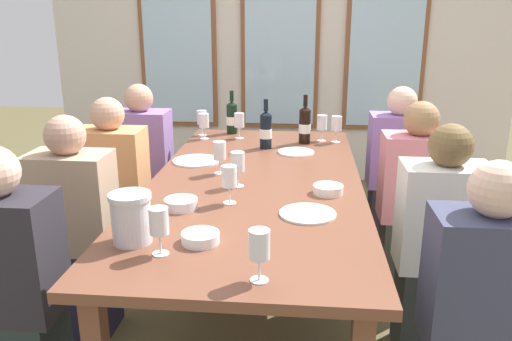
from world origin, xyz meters
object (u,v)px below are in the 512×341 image
object	(u,v)px
wine_bottle_2	(266,130)
seated_person_4	(12,295)
tasting_bowl_1	(201,238)
wine_glass_0	(259,246)
white_plate_2	(296,152)
tasting_bowl_0	(181,204)
seated_person_6	(143,169)
wine_glass_9	(220,151)
wine_glass_6	(239,121)
white_plate_1	(308,214)
seated_person_7	(396,174)
white_plate_0	(196,161)
wine_bottle_0	(232,117)
seated_person_0	(76,233)
seated_person_1	(439,251)
tasting_bowl_2	(328,189)
wine_glass_8	(229,178)
wine_glass_4	(204,121)
dining_table	(256,192)
wine_bottle_1	(305,125)
wine_glass_1	(202,119)
metal_pitcher	(131,218)
wine_glass_3	(337,124)
seated_person_3	(413,205)
seated_person_2	(114,197)
wine_glass_7	(238,163)
seated_person_5	(479,323)
wine_glass_2	(159,223)
wine_glass_5	(322,124)

from	to	relation	value
wine_bottle_2	seated_person_4	bearing A→B (deg)	-119.91
tasting_bowl_1	wine_glass_0	distance (m)	0.37
white_plate_2	tasting_bowl_1	size ratio (longest dim) A/B	1.56
tasting_bowl_0	seated_person_6	size ratio (longest dim) A/B	0.13
wine_glass_0	seated_person_6	xyz separation A→B (m)	(-0.96, 1.85, -0.34)
wine_glass_9	wine_glass_6	bearing A→B (deg)	89.76
tasting_bowl_0	wine_glass_0	distance (m)	0.72
white_plate_1	seated_person_7	bearing A→B (deg)	65.53
white_plate_0	wine_bottle_0	xyz separation A→B (m)	(0.10, 0.74, 0.11)
seated_person_0	seated_person_1	size ratio (longest dim) A/B	1.00
tasting_bowl_2	wine_glass_8	xyz separation A→B (m)	(-0.44, -0.17, 0.10)
wine_glass_0	wine_glass_4	size ratio (longest dim) A/B	1.00
white_plate_2	wine_glass_8	xyz separation A→B (m)	(-0.28, -0.90, 0.11)
white_plate_1	seated_person_6	xyz separation A→B (m)	(-1.12, 1.27, -0.22)
wine_glass_8	seated_person_6	xyz separation A→B (m)	(-0.77, 1.17, -0.33)
dining_table	white_plate_1	bearing A→B (deg)	-59.77
wine_bottle_1	wine_bottle_2	world-z (taller)	wine_bottle_1
tasting_bowl_2	seated_person_0	size ratio (longest dim) A/B	0.13
wine_bottle_1	wine_glass_1	bearing A→B (deg)	167.54
tasting_bowl_0	wine_glass_6	world-z (taller)	wine_glass_6
white_plate_2	wine_glass_0	distance (m)	1.58
white_plate_0	wine_bottle_1	size ratio (longest dim) A/B	0.85
white_plate_0	white_plate_2	bearing A→B (deg)	23.49
metal_pitcher	wine_glass_6	distance (m)	1.69
wine_glass_4	tasting_bowl_1	bearing A→B (deg)	-79.64
white_plate_2	wine_glass_3	world-z (taller)	wine_glass_3
seated_person_3	seated_person_7	world-z (taller)	same
white_plate_0	metal_pitcher	size ratio (longest dim) A/B	1.42
wine_glass_3	wine_glass_9	world-z (taller)	same
wine_glass_1	seated_person_2	size ratio (longest dim) A/B	0.16
tasting_bowl_2	wine_glass_7	xyz separation A→B (m)	(-0.44, 0.07, 0.10)
wine_bottle_2	wine_glass_0	world-z (taller)	wine_bottle_2
white_plate_2	wine_glass_9	distance (m)	0.62
seated_person_3	metal_pitcher	bearing A→B (deg)	-139.48
white_plate_0	wine_glass_8	distance (m)	0.72
wine_glass_0	seated_person_1	distance (m)	1.10
wine_glass_0	wine_glass_7	bearing A→B (deg)	101.44
tasting_bowl_1	wine_glass_0	size ratio (longest dim) A/B	0.81
white_plate_0	tasting_bowl_0	xyz separation A→B (m)	(0.08, -0.73, 0.02)
tasting_bowl_1	seated_person_6	xyz separation A→B (m)	(-0.72, 1.59, -0.23)
tasting_bowl_1	seated_person_3	xyz separation A→B (m)	(0.99, 1.04, -0.23)
tasting_bowl_2	seated_person_1	xyz separation A→B (m)	(0.50, -0.12, -0.23)
white_plate_0	seated_person_1	distance (m)	1.39
wine_glass_1	seated_person_1	size ratio (longest dim) A/B	0.16
wine_glass_8	wine_glass_9	xyz separation A→B (m)	(-0.11, 0.44, 0.00)
wine_bottle_0	seated_person_5	distance (m)	2.25
wine_glass_1	wine_glass_2	world-z (taller)	same
wine_glass_5	tasting_bowl_1	bearing A→B (deg)	-106.60
dining_table	wine_glass_5	world-z (taller)	wine_glass_5
tasting_bowl_2	seated_person_7	xyz separation A→B (m)	(0.50, 1.03, -0.23)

